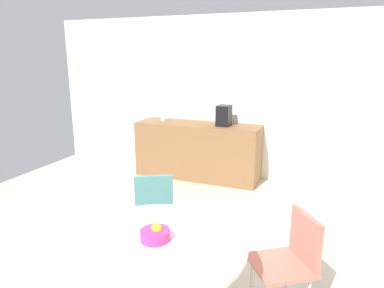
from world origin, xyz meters
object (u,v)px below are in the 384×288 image
object	(u,v)px
round_table	(156,258)
chair_teal	(154,209)
chair_coral	(293,253)
coffee_maker	(224,116)
fruit_bowl	(156,234)
mug_white	(164,118)

from	to	relation	value
round_table	chair_teal	world-z (taller)	chair_teal
chair_coral	chair_teal	world-z (taller)	same
coffee_maker	fruit_bowl	bearing A→B (deg)	-81.04
round_table	fruit_bowl	xyz separation A→B (m)	(-0.02, 0.03, 0.16)
round_table	chair_coral	bearing A→B (deg)	35.24
chair_teal	mug_white	world-z (taller)	mug_white
fruit_bowl	mug_white	bearing A→B (deg)	115.60
fruit_bowl	coffee_maker	distance (m)	3.32
chair_coral	mug_white	distance (m)	3.72
round_table	mug_white	xyz separation A→B (m)	(-1.61, 3.36, 0.31)
chair_teal	chair_coral	bearing A→B (deg)	-12.97
chair_coral	chair_teal	bearing A→B (deg)	167.03
chair_teal	mug_white	size ratio (longest dim) A/B	6.43
chair_coral	fruit_bowl	distance (m)	1.07
chair_coral	coffee_maker	size ratio (longest dim) A/B	2.59
fruit_bowl	round_table	bearing A→B (deg)	-61.09
chair_teal	fruit_bowl	bearing A→B (deg)	-61.18
round_table	fruit_bowl	world-z (taller)	fruit_bowl
chair_teal	coffee_maker	world-z (taller)	coffee_maker
coffee_maker	round_table	bearing A→B (deg)	-80.83
round_table	chair_teal	size ratio (longest dim) A/B	1.48
chair_coral	coffee_maker	world-z (taller)	coffee_maker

